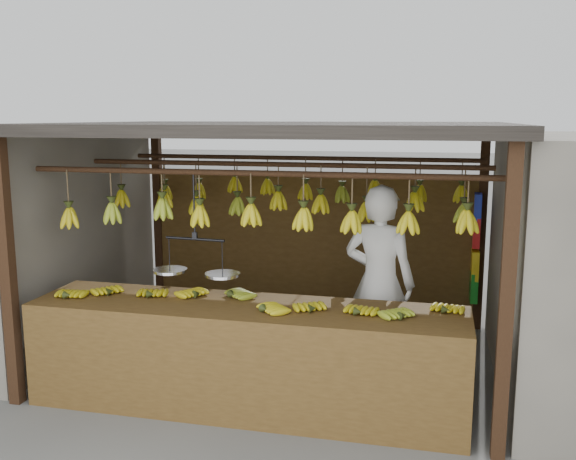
# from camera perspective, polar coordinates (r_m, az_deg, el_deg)

# --- Properties ---
(ground) EXTENTS (80.00, 80.00, 0.00)m
(ground) POSITION_cam_1_polar(r_m,az_deg,el_deg) (6.71, -0.60, -11.43)
(ground) COLOR #5B5B57
(stall) EXTENTS (4.30, 3.30, 2.40)m
(stall) POSITION_cam_1_polar(r_m,az_deg,el_deg) (6.59, 0.06, 5.80)
(stall) COLOR black
(stall) RESTS_ON ground
(counter) EXTENTS (3.68, 0.84, 0.96)m
(counter) POSITION_cam_1_polar(r_m,az_deg,el_deg) (5.36, -4.12, -8.95)
(counter) COLOR #563B19
(counter) RESTS_ON ground
(hanging_bananas) EXTENTS (3.64, 2.24, 0.39)m
(hanging_bananas) POSITION_cam_1_polar(r_m,az_deg,el_deg) (6.32, -0.56, 2.43)
(hanging_bananas) COLOR gold
(hanging_bananas) RESTS_ON ground
(balance_scale) EXTENTS (0.79, 0.33, 0.89)m
(balance_scale) POSITION_cam_1_polar(r_m,az_deg,el_deg) (5.60, -8.20, -3.35)
(balance_scale) COLOR black
(balance_scale) RESTS_ON ground
(vendor) EXTENTS (0.76, 0.58, 1.85)m
(vendor) POSITION_cam_1_polar(r_m,az_deg,el_deg) (6.06, 8.12, -4.70)
(vendor) COLOR white
(vendor) RESTS_ON ground
(bag_bundles) EXTENTS (0.08, 0.26, 1.25)m
(bag_bundles) POSITION_cam_1_polar(r_m,az_deg,el_deg) (7.57, 16.34, -1.57)
(bag_bundles) COLOR #1426BF
(bag_bundles) RESTS_ON ground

